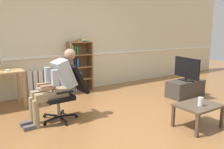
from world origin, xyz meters
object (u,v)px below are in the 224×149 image
tv_stand (185,88)px  office_chair (67,90)px  computer_mouse (8,70)px  bookshelf (79,66)px  person_seated (56,84)px  coffee_table (198,108)px  tv_screen (187,69)px  drinking_glass (200,102)px  radiator (49,82)px

tv_stand → office_chair: bearing=174.6°
computer_mouse → tv_stand: bearing=-21.2°
computer_mouse → bookshelf: bookshelf is taller
computer_mouse → office_chair: (0.76, -1.13, -0.25)m
person_seated → coffee_table: 2.37m
tv_screen → office_chair: bearing=95.4°
office_chair → person_seated: person_seated is taller
office_chair → drinking_glass: bearing=43.1°
radiator → office_chair: size_ratio=1.01×
drinking_glass → tv_stand: bearing=45.4°
person_seated → tv_stand: 3.09m
office_chair → coffee_table: size_ratio=1.40×
computer_mouse → tv_screen: size_ratio=0.13×
bookshelf → computer_mouse: bearing=-166.5°
radiator → office_chair: (-0.19, -1.64, 0.21)m
computer_mouse → person_seated: bearing=-63.7°
tv_stand → computer_mouse: bearing=158.8°
office_chair → bookshelf: bearing=146.3°
bookshelf → coffee_table: size_ratio=1.95×
tv_stand → drinking_glass: (-1.28, -1.30, 0.26)m
office_chair → tv_screen: 2.87m
bookshelf → radiator: (-0.76, 0.10, -0.33)m
computer_mouse → tv_screen: 3.87m
coffee_table → drinking_glass: bearing=-120.9°
computer_mouse → drinking_glass: size_ratio=0.73×
drinking_glass → bookshelf: bearing=101.2°
radiator → person_seated: bearing=-103.2°
office_chair → drinking_glass: office_chair is taller
office_chair → tv_stand: office_chair is taller
office_chair → tv_screen: size_ratio=1.21×
tv_stand → drinking_glass: bearing=-134.6°
bookshelf → coffee_table: (0.65, -3.05, -0.32)m
radiator → coffee_table: radiator is taller
radiator → coffee_table: bearing=-65.8°
bookshelf → tv_screen: (1.90, -1.81, 0.02)m
bookshelf → drinking_glass: bearing=-78.8°
radiator → computer_mouse: bearing=-151.7°
office_chair → tv_stand: size_ratio=1.04×
computer_mouse → coffee_table: size_ratio=0.15×
coffee_table → tv_screen: bearing=44.8°
radiator → person_seated: 1.72m
tv_screen → person_seated: bearing=95.9°
office_chair → tv_stand: 2.88m
person_seated → coffee_table: person_seated is taller
office_chair → coffee_table: 2.21m
radiator → drinking_glass: (1.38, -3.20, 0.14)m
radiator → coffee_table: size_ratio=1.41×
person_seated → tv_stand: size_ratio=1.33×
tv_screen → coffee_table: 1.79m
computer_mouse → person_seated: person_seated is taller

